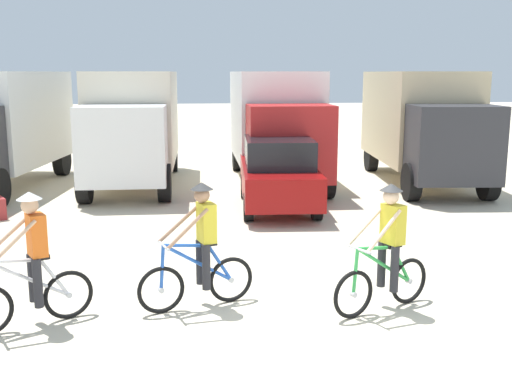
{
  "coord_description": "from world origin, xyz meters",
  "views": [
    {
      "loc": [
        -1.59,
        -7.2,
        3.31
      ],
      "look_at": [
        -0.47,
        4.04,
        1.1
      ],
      "focal_mm": 42.78,
      "sensor_mm": 36.0,
      "label": 1
    }
  ],
  "objects_px": {
    "sedan_parked": "(278,173)",
    "box_truck_avon_van": "(276,121)",
    "box_truck_cream_rv": "(134,122)",
    "cyclist_cowboy_hat": "(200,250)",
    "cyclist_orange_shirt": "(31,265)",
    "box_truck_tan_camper": "(422,121)",
    "cyclist_near_camera": "(386,252)"
  },
  "relations": [
    {
      "from": "box_truck_avon_van",
      "to": "cyclist_near_camera",
      "type": "xyz_separation_m",
      "value": [
        0.17,
        -10.53,
        -1.03
      ]
    },
    {
      "from": "box_truck_cream_rv",
      "to": "box_truck_tan_camper",
      "type": "bearing_deg",
      "value": -3.94
    },
    {
      "from": "box_truck_cream_rv",
      "to": "box_truck_avon_van",
      "type": "bearing_deg",
      "value": 0.38
    },
    {
      "from": "box_truck_tan_camper",
      "to": "box_truck_cream_rv",
      "type": "bearing_deg",
      "value": 176.06
    },
    {
      "from": "box_truck_cream_rv",
      "to": "sedan_parked",
      "type": "distance_m",
      "value": 5.49
    },
    {
      "from": "box_truck_tan_camper",
      "to": "sedan_parked",
      "type": "distance_m",
      "value": 5.87
    },
    {
      "from": "box_truck_cream_rv",
      "to": "cyclist_near_camera",
      "type": "relative_size",
      "value": 3.72
    },
    {
      "from": "box_truck_avon_van",
      "to": "sedan_parked",
      "type": "bearing_deg",
      "value": -96.58
    },
    {
      "from": "sedan_parked",
      "to": "cyclist_near_camera",
      "type": "relative_size",
      "value": 2.35
    },
    {
      "from": "sedan_parked",
      "to": "cyclist_orange_shirt",
      "type": "distance_m",
      "value": 7.99
    },
    {
      "from": "box_truck_cream_rv",
      "to": "cyclist_orange_shirt",
      "type": "xyz_separation_m",
      "value": [
        -0.36,
        -10.6,
        -1.03
      ]
    },
    {
      "from": "cyclist_cowboy_hat",
      "to": "box_truck_avon_van",
      "type": "bearing_deg",
      "value": 76.58
    },
    {
      "from": "box_truck_tan_camper",
      "to": "cyclist_orange_shirt",
      "type": "xyz_separation_m",
      "value": [
        -9.02,
        -10.0,
        -1.03
      ]
    },
    {
      "from": "cyclist_near_camera",
      "to": "cyclist_cowboy_hat",
      "type": "bearing_deg",
      "value": 171.96
    },
    {
      "from": "cyclist_cowboy_hat",
      "to": "box_truck_cream_rv",
      "type": "bearing_deg",
      "value": 100.38
    },
    {
      "from": "box_truck_tan_camper",
      "to": "sedan_parked",
      "type": "bearing_deg",
      "value": -146.42
    },
    {
      "from": "sedan_parked",
      "to": "cyclist_cowboy_hat",
      "type": "bearing_deg",
      "value": -107.38
    },
    {
      "from": "box_truck_avon_van",
      "to": "box_truck_tan_camper",
      "type": "distance_m",
      "value": 4.43
    },
    {
      "from": "box_truck_avon_van",
      "to": "cyclist_orange_shirt",
      "type": "height_order",
      "value": "box_truck_avon_van"
    },
    {
      "from": "box_truck_tan_camper",
      "to": "cyclist_cowboy_hat",
      "type": "distance_m",
      "value": 11.76
    },
    {
      "from": "box_truck_avon_van",
      "to": "cyclist_orange_shirt",
      "type": "bearing_deg",
      "value": -113.56
    },
    {
      "from": "box_truck_avon_van",
      "to": "cyclist_cowboy_hat",
      "type": "height_order",
      "value": "box_truck_avon_van"
    },
    {
      "from": "cyclist_near_camera",
      "to": "cyclist_orange_shirt",
      "type": "bearing_deg",
      "value": -178.81
    },
    {
      "from": "sedan_parked",
      "to": "cyclist_orange_shirt",
      "type": "bearing_deg",
      "value": -121.66
    },
    {
      "from": "cyclist_orange_shirt",
      "to": "box_truck_tan_camper",
      "type": "bearing_deg",
      "value": 47.97
    },
    {
      "from": "box_truck_avon_van",
      "to": "cyclist_cowboy_hat",
      "type": "bearing_deg",
      "value": -103.42
    },
    {
      "from": "cyclist_cowboy_hat",
      "to": "cyclist_near_camera",
      "type": "distance_m",
      "value": 2.62
    },
    {
      "from": "sedan_parked",
      "to": "box_truck_avon_van",
      "type": "bearing_deg",
      "value": 83.42
    },
    {
      "from": "box_truck_tan_camper",
      "to": "cyclist_cowboy_hat",
      "type": "xyz_separation_m",
      "value": [
        -6.81,
        -9.54,
        -1.03
      ]
    },
    {
      "from": "box_truck_cream_rv",
      "to": "cyclist_cowboy_hat",
      "type": "xyz_separation_m",
      "value": [
        1.86,
        -10.13,
        -1.03
      ]
    },
    {
      "from": "box_truck_tan_camper",
      "to": "box_truck_avon_van",
      "type": "bearing_deg",
      "value": 171.87
    },
    {
      "from": "box_truck_tan_camper",
      "to": "cyclist_orange_shirt",
      "type": "distance_m",
      "value": 13.51
    }
  ]
}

